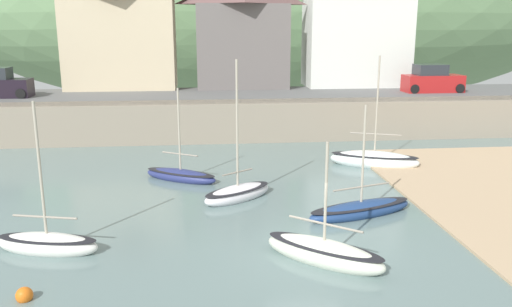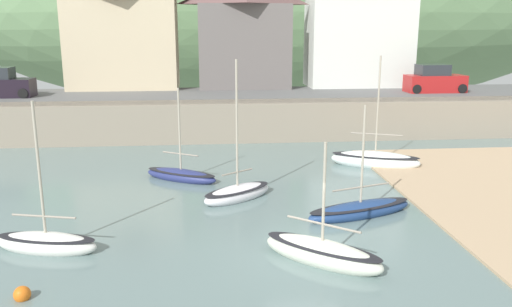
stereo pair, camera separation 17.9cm
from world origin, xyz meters
name	(u,v)px [view 1 (the left image)]	position (x,y,z in m)	size (l,w,h in m)	color
quay_seawall	(256,117)	(0.00, 17.50, 1.36)	(48.00, 9.40, 2.40)	gray
hillside_backdrop	(271,16)	(5.81, 55.20, 8.28)	(80.00, 44.00, 23.66)	#5F8156
waterfront_building_left	(120,24)	(-9.29, 25.20, 7.11)	(8.27, 4.39, 9.21)	beige
waterfront_building_centre	(242,30)	(-0.29, 25.20, 6.66)	(7.08, 4.76, 8.35)	slate
waterfront_building_right	(357,15)	(8.61, 25.20, 7.80)	(8.12, 4.35, 10.60)	silver
sailboat_nearest_shore	(238,193)	(-1.97, 5.30, 0.27)	(3.33, 2.85, 5.86)	white
sailboat_far_left	(324,253)	(0.23, -0.87, 0.29)	(3.69, 3.31, 3.91)	silver
sailboat_white_hull	(374,160)	(5.32, 9.92, 0.32)	(4.63, 2.91, 5.78)	white
fishing_boat_green	(181,175)	(-4.41, 8.32, 0.23)	(3.68, 2.76, 4.42)	navy
motorboat_with_cabin	(361,209)	(2.52, 2.93, 0.24)	(4.54, 2.45, 4.34)	navy
sailboat_blue_trim	(47,243)	(-8.28, 0.72, 0.28)	(3.47, 1.74, 4.96)	white
parked_car_by_wall	(432,81)	(12.94, 20.70, 3.20)	(4.13, 1.82, 1.95)	#AF1E1E
mooring_buoy	(24,295)	(-8.03, -2.34, 0.13)	(0.44, 0.44, 0.44)	orange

